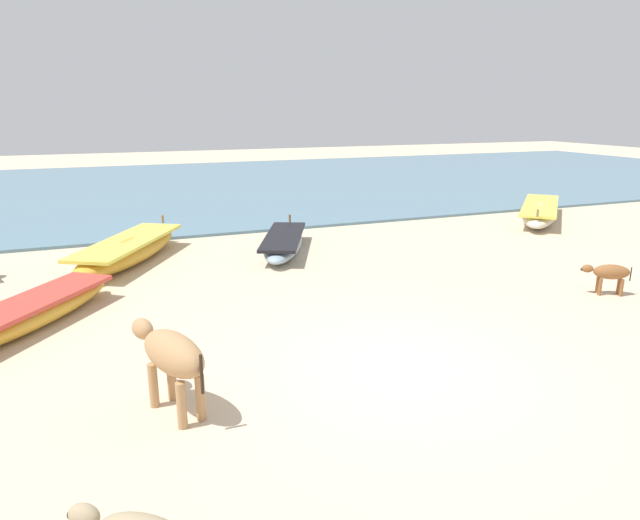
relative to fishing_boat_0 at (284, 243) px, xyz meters
The scene contains 8 objects.
ground 6.52m from the fishing_boat_0, 94.04° to the right, with size 80.00×80.00×0.00m, color beige.
sea_water 12.27m from the fishing_boat_0, 92.14° to the left, with size 60.00×20.00×0.08m, color slate.
fishing_boat_0 is the anchor object (origin of this frame).
fishing_boat_1 8.60m from the fishing_boat_0, ahead, with size 4.06×4.11×0.69m.
fishing_boat_4 6.05m from the fishing_boat_0, 149.38° to the right, with size 2.86×3.41×0.62m.
fishing_boat_5 3.53m from the fishing_boat_0, behind, with size 2.97×4.11×0.72m.
calf_far_brown 6.96m from the fishing_boat_0, 48.54° to the right, with size 0.83×0.59×0.58m.
cow_second_adult_tan 7.36m from the fishing_boat_0, 117.54° to the right, with size 0.84×1.44×0.97m.
Camera 1 is at (-3.49, -5.95, 3.36)m, focal length 31.44 mm.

